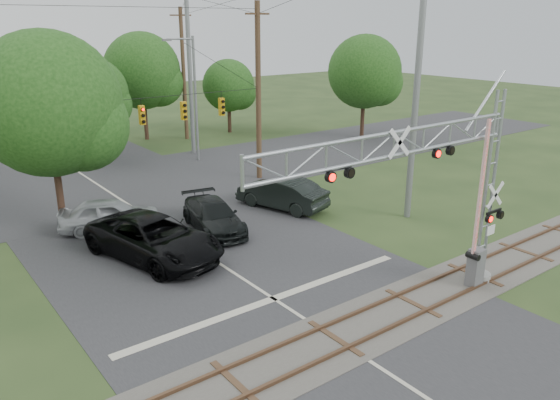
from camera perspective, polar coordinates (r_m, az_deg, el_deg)
ground at (r=18.01m, az=10.26°, el=-16.86°), size 160.00×160.00×0.00m
road_main at (r=24.86m, az=-6.89°, el=-6.29°), size 14.00×90.00×0.02m
road_cross at (r=36.96m, az=-17.99°, el=1.18°), size 90.00×12.00×0.02m
railroad_track at (r=19.15m, az=5.76°, el=-14.20°), size 90.00×3.20×0.17m
crossing_gantry at (r=19.89m, az=15.96°, el=1.77°), size 12.15×1.00×7.84m
traffic_signal_span at (r=32.40m, az=-15.00°, el=9.38°), size 19.34×0.36×11.50m
pickup_black at (r=25.24m, az=-13.02°, el=-3.90°), size 4.88×7.56×1.94m
car_dark at (r=28.10m, az=-6.97°, el=-1.68°), size 3.20×5.66×1.55m
sedan_silver at (r=29.20m, az=-17.35°, el=-1.47°), size 5.40×3.87×1.71m
suv_dark at (r=31.22m, az=0.18°, el=0.73°), size 3.39×5.75×1.79m
streetlight at (r=41.84m, az=-9.07°, el=10.99°), size 2.47×0.26×9.26m
utility_poles at (r=35.11m, az=-13.90°, el=11.46°), size 24.58×26.42×14.36m
treeline at (r=42.56m, az=-22.18°, el=10.91°), size 56.64×26.30×9.98m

